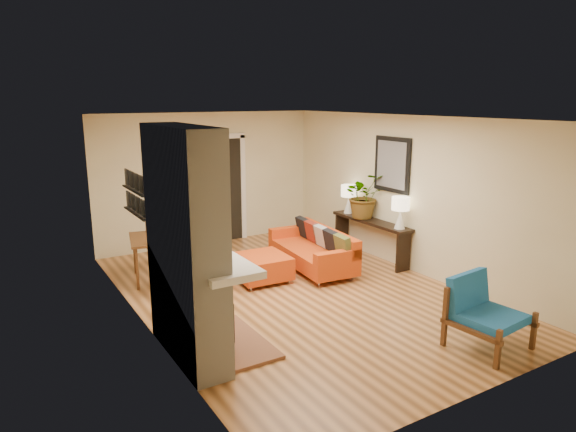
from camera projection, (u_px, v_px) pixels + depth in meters
name	position (u px, v px, depth m)	size (l,w,h in m)	color
room_shell	(250.00, 184.00, 9.97)	(6.50, 6.50, 6.50)	tan
fireplace	(189.00, 251.00, 5.62)	(1.09, 1.68, 2.60)	white
sofa	(315.00, 249.00, 8.83)	(0.98, 1.94, 0.74)	silver
ottoman	(261.00, 266.00, 8.22)	(0.85, 0.85, 0.41)	silver
blue_chair	(482.00, 308.00, 6.05)	(0.88, 0.86, 0.84)	brown
dining_table	(156.00, 246.00, 8.20)	(0.91, 1.64, 0.86)	brown
console_table	(371.00, 228.00, 9.26)	(0.34, 1.85, 0.72)	black
lamp_near	(400.00, 209.00, 8.55)	(0.30, 0.30, 0.54)	white
lamp_far	(349.00, 196.00, 9.71)	(0.30, 0.30, 0.54)	white
houseplant	(364.00, 195.00, 9.30)	(0.75, 0.65, 0.84)	#1E5919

